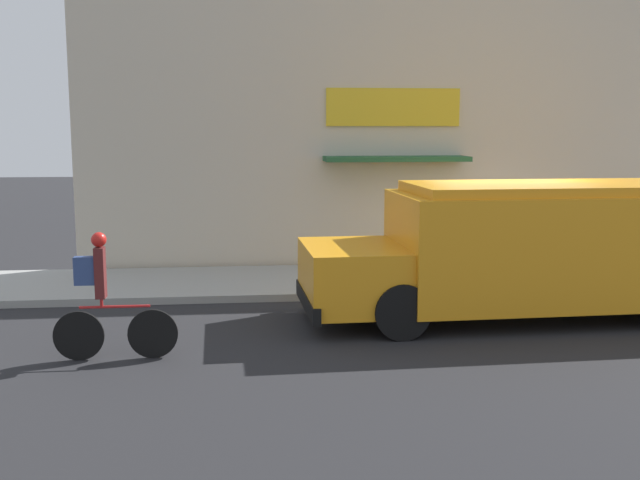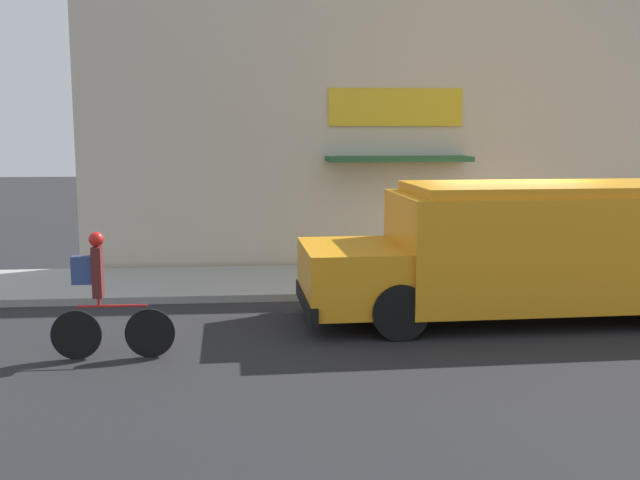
{
  "view_description": "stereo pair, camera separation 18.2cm",
  "coord_description": "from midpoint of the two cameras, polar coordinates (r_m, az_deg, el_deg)",
  "views": [
    {
      "loc": [
        -4.56,
        -12.6,
        2.96
      ],
      "look_at": [
        -3.25,
        -0.2,
        1.1
      ],
      "focal_mm": 42.0,
      "sensor_mm": 36.0,
      "label": 1
    },
    {
      "loc": [
        -4.38,
        -12.61,
        2.96
      ],
      "look_at": [
        -3.25,
        -0.2,
        1.1
      ],
      "focal_mm": 42.0,
      "sensor_mm": 36.0,
      "label": 2
    }
  ],
  "objects": [
    {
      "name": "sidewalk",
      "position": [
        14.98,
        11.45,
        -2.83
      ],
      "size": [
        28.0,
        2.79,
        0.13
      ],
      "color": "#999993",
      "rests_on": "ground_plane"
    },
    {
      "name": "school_bus",
      "position": [
        12.14,
        15.75,
        -0.56
      ],
      "size": [
        6.74,
        2.7,
        2.12
      ],
      "rotation": [
        0.0,
        0.0,
        0.03
      ],
      "color": "orange",
      "rests_on": "ground_plane"
    },
    {
      "name": "ground_plane",
      "position": [
        13.7,
        13.19,
        -4.22
      ],
      "size": [
        70.0,
        70.0,
        0.0
      ],
      "primitive_type": "plane",
      "color": "#232326"
    },
    {
      "name": "cyclist",
      "position": [
        10.02,
        -16.56,
        -4.36
      ],
      "size": [
        1.58,
        0.2,
        1.67
      ],
      "rotation": [
        0.0,
        0.0,
        0.0
      ],
      "color": "black",
      "rests_on": "ground_plane"
    },
    {
      "name": "storefront",
      "position": [
        16.2,
        9.96,
        8.18
      ],
      "size": [
        15.83,
        1.0,
        5.83
      ],
      "color": "beige",
      "rests_on": "ground_plane"
    }
  ]
}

